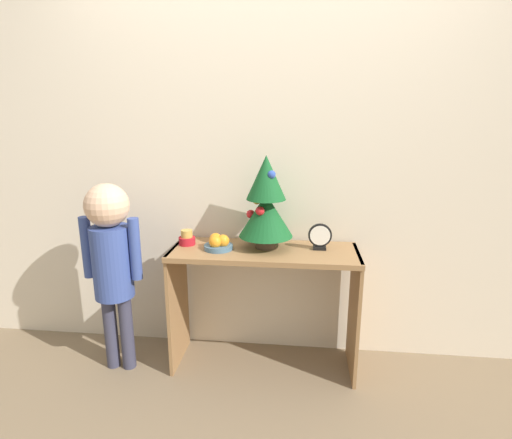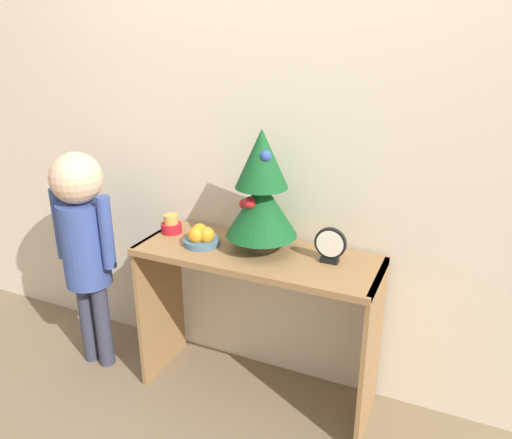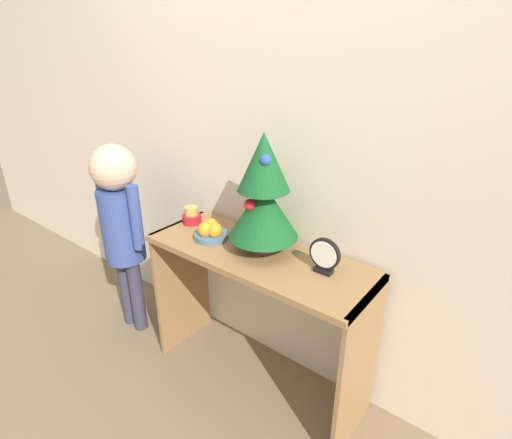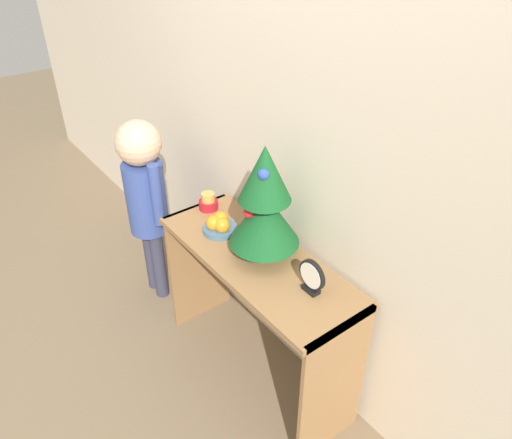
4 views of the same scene
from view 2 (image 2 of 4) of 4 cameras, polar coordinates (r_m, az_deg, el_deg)
name	(u,v)px [view 2 (image 2 of 4)]	position (r m, az deg, el deg)	size (l,w,h in m)	color
ground_plane	(239,419)	(2.49, -2.01, -21.83)	(12.00, 12.00, 0.00)	#7A664C
back_wall	(280,133)	(2.29, 2.71, 9.81)	(7.00, 0.05, 2.50)	beige
console_table	(257,289)	(2.30, 0.09, -7.94)	(1.10, 0.41, 0.76)	olive
mini_tree	(261,192)	(2.15, 0.63, 3.15)	(0.32, 0.32, 0.55)	#4C3828
fruit_bowl	(201,237)	(2.30, -6.29, -1.99)	(0.17, 0.17, 0.09)	#476B84
singing_bowl	(171,225)	(2.46, -9.66, -0.63)	(0.10, 0.10, 0.09)	#AD1923
desk_clock	(330,246)	(2.12, 8.48, -2.97)	(0.14, 0.04, 0.16)	black
child_figure	(83,233)	(2.60, -19.12, -1.48)	(0.36, 0.25, 1.16)	#38384C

